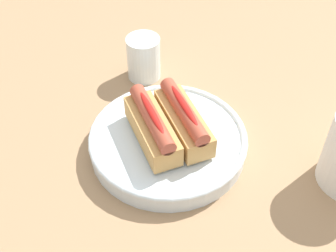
{
  "coord_description": "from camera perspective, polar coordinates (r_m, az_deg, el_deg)",
  "views": [
    {
      "loc": [
        0.53,
        -0.01,
        0.59
      ],
      "look_at": [
        -0.01,
        0.01,
        0.06
      ],
      "focal_mm": 48.42,
      "sensor_mm": 36.0,
      "label": 1
    }
  ],
  "objects": [
    {
      "name": "hotdog_front",
      "position": [
        0.75,
        -2.01,
        -0.02
      ],
      "size": [
        0.16,
        0.1,
        0.06
      ],
      "color": "tan",
      "rests_on": "serving_bowl"
    },
    {
      "name": "water_glass",
      "position": [
        0.93,
        -3.08,
        8.43
      ],
      "size": [
        0.07,
        0.07,
        0.09
      ],
      "color": "white",
      "rests_on": "ground_plane"
    },
    {
      "name": "serving_bowl",
      "position": [
        0.79,
        0.0,
        -1.92
      ],
      "size": [
        0.27,
        0.27,
        0.04
      ],
      "color": "silver",
      "rests_on": "ground_plane"
    },
    {
      "name": "hotdog_back",
      "position": [
        0.76,
        1.98,
        0.86
      ],
      "size": [
        0.16,
        0.1,
        0.06
      ],
      "color": "tan",
      "rests_on": "serving_bowl"
    },
    {
      "name": "ground_plane",
      "position": [
        0.79,
        -0.55,
        -3.36
      ],
      "size": [
        2.4,
        2.4,
        0.0
      ],
      "primitive_type": "plane",
      "color": "#9E7A56"
    }
  ]
}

